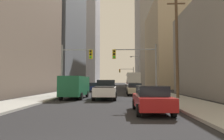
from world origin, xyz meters
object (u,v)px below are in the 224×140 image
Objects in this scene: city_bus at (133,80)px; traffic_signal_near_left at (75,62)px; pickup_truck_white at (106,90)px; sedan_red at (151,99)px; cargo_van_green at (75,86)px; sedan_beige at (134,89)px; sedan_navy at (94,87)px; sedan_grey at (133,88)px; traffic_signal_far_right at (127,73)px; traffic_signal_near_right at (137,61)px; sedan_maroon at (101,85)px.

city_bus is 21.73m from traffic_signal_near_left.
sedan_red is at bearing -69.08° from pickup_truck_white.
sedan_beige is (6.42, 4.91, -0.52)m from cargo_van_green.
sedan_navy is at bearing 105.85° from sedan_red.
traffic_signal_far_right reaches higher than sedan_grey.
city_bus is 11.97m from sedan_navy.
city_bus reaches higher than pickup_truck_white.
traffic_signal_near_right reaches higher than pickup_truck_white.
traffic_signal_far_right is (0.38, 33.82, 3.30)m from sedan_beige.
traffic_signal_near_right and traffic_signal_far_right have the same top height.
pickup_truck_white is at bearing -121.95° from sedan_beige.
city_bus is 31.24m from sedan_red.
city_bus is at bearing 87.53° from traffic_signal_near_right.
traffic_signal_far_right reaches higher than pickup_truck_white.
traffic_signal_near_left and traffic_signal_near_right have the same top height.
city_bus is 1.92× the size of traffic_signal_near_right.
city_bus is 2.72× the size of sedan_maroon.
cargo_van_green reaches higher than pickup_truck_white.
traffic_signal_near_right is at bearing 20.46° from cargo_van_green.
traffic_signal_far_right is at bearing 89.51° from traffic_signal_near_right.
sedan_beige is 5.18m from sedan_grey.
sedan_red is (6.35, -8.66, -0.52)m from cargo_van_green.
sedan_red is 1.00× the size of sedan_navy.
sedan_grey and sedan_maroon have the same top height.
traffic_signal_far_right reaches higher than city_bus.
traffic_signal_near_left reaches higher than sedan_navy.
city_bus reaches higher than cargo_van_green.
sedan_navy is at bearing -104.41° from traffic_signal_far_right.
traffic_signal_far_right is (0.31, 36.31, -0.03)m from traffic_signal_near_right.
traffic_signal_near_left is at bearing 103.86° from cargo_van_green.
traffic_signal_near_left is at bearing -111.59° from city_bus.
traffic_signal_near_right is (-0.09, -7.67, 3.33)m from sedan_grey.
sedan_grey is 8.36m from traffic_signal_near_right.
sedan_grey is 7.03m from sedan_navy.
sedan_red is at bearing -91.86° from city_bus.
traffic_signal_near_left is at bearing -179.99° from traffic_signal_near_right.
traffic_signal_far_right is (6.80, 38.74, 2.78)m from cargo_van_green.
sedan_maroon is (-6.36, 20.95, 0.00)m from sedan_beige.
sedan_grey is at bearing 88.15° from sedan_beige.
sedan_grey is (0.17, 5.18, 0.00)m from sedan_beige.
pickup_truck_white is at bearing -100.43° from city_bus.
traffic_signal_near_right is (3.34, 2.74, 3.17)m from pickup_truck_white.
sedan_red is at bearing -57.92° from traffic_signal_near_left.
city_bus is 20.25m from traffic_signal_near_right.
traffic_signal_far_right reaches higher than sedan_beige.
traffic_signal_near_left is 37.06m from traffic_signal_far_right.
traffic_signal_near_left is at bearing -160.45° from sedan_beige.
traffic_signal_near_left is (-7.18, -7.67, 3.26)m from sedan_grey.
city_bus reaches higher than sedan_grey.
pickup_truck_white is at bearing -108.23° from sedan_grey.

